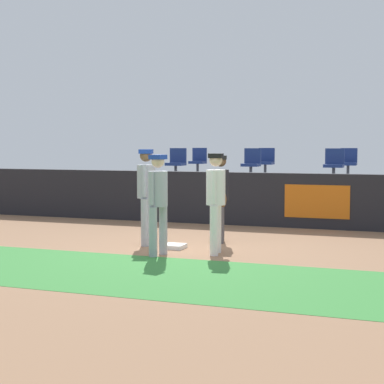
# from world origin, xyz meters

# --- Properties ---
(ground_plane) EXTENTS (60.00, 60.00, 0.00)m
(ground_plane) POSITION_xyz_m (0.00, 0.00, 0.00)
(ground_plane) COLOR #936B4C
(grass_foreground_strip) EXTENTS (18.00, 2.80, 0.01)m
(grass_foreground_strip) POSITION_xyz_m (0.00, -2.28, 0.00)
(grass_foreground_strip) COLOR #388438
(grass_foreground_strip) RESTS_ON ground_plane
(first_base) EXTENTS (0.40, 0.40, 0.08)m
(first_base) POSITION_xyz_m (-0.22, 0.05, 0.04)
(first_base) COLOR white
(first_base) RESTS_ON ground_plane
(player_fielder_home) EXTENTS (0.39, 0.58, 1.81)m
(player_fielder_home) POSITION_xyz_m (0.71, -0.24, 1.04)
(player_fielder_home) COLOR white
(player_fielder_home) RESTS_ON ground_plane
(player_runner_visitor) EXTENTS (0.40, 0.49, 1.78)m
(player_runner_visitor) POSITION_xyz_m (-0.21, -0.74, 1.03)
(player_runner_visitor) COLOR #9EA3AD
(player_runner_visitor) RESTS_ON ground_plane
(player_coach_visitor) EXTENTS (0.43, 0.51, 1.87)m
(player_coach_visitor) POSITION_xyz_m (-0.89, 0.27, 1.08)
(player_coach_visitor) COLOR #9EA3AD
(player_coach_visitor) RESTS_ON ground_plane
(player_umpire) EXTENTS (0.40, 0.48, 1.75)m
(player_umpire) POSITION_xyz_m (0.38, 1.07, 1.01)
(player_umpire) COLOR #4C4C51
(player_umpire) RESTS_ON ground_plane
(field_wall) EXTENTS (18.00, 0.26, 1.29)m
(field_wall) POSITION_xyz_m (0.01, 3.79, 0.64)
(field_wall) COLOR black
(field_wall) RESTS_ON ground_plane
(bleacher_platform) EXTENTS (18.00, 4.80, 1.03)m
(bleacher_platform) POSITION_xyz_m (0.00, 6.36, 0.51)
(bleacher_platform) COLOR #59595E
(bleacher_platform) RESTS_ON ground_plane
(seat_back_right) EXTENTS (0.46, 0.44, 0.84)m
(seat_back_right) POSITION_xyz_m (2.28, 7.03, 1.50)
(seat_back_right) COLOR #4C4C51
(seat_back_right) RESTS_ON bleacher_platform
(seat_front_center) EXTENTS (0.44, 0.44, 0.84)m
(seat_front_center) POSITION_xyz_m (-0.05, 5.23, 1.50)
(seat_front_center) COLOR #4C4C51
(seat_front_center) RESTS_ON bleacher_platform
(seat_back_center) EXTENTS (0.47, 0.44, 0.84)m
(seat_back_center) POSITION_xyz_m (-0.08, 7.03, 1.50)
(seat_back_center) COLOR #4C4C51
(seat_back_center) RESTS_ON bleacher_platform
(seat_front_right) EXTENTS (0.48, 0.44, 0.84)m
(seat_front_right) POSITION_xyz_m (2.10, 5.23, 1.50)
(seat_front_right) COLOR #4C4C51
(seat_front_right) RESTS_ON bleacher_platform
(seat_back_left) EXTENTS (0.45, 0.44, 0.84)m
(seat_back_left) POSITION_xyz_m (-2.18, 7.03, 1.50)
(seat_back_left) COLOR #4C4C51
(seat_back_left) RESTS_ON bleacher_platform
(seat_front_left) EXTENTS (0.48, 0.44, 0.84)m
(seat_front_left) POSITION_xyz_m (-2.19, 5.23, 1.50)
(seat_front_left) COLOR #4C4C51
(seat_front_left) RESTS_ON bleacher_platform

